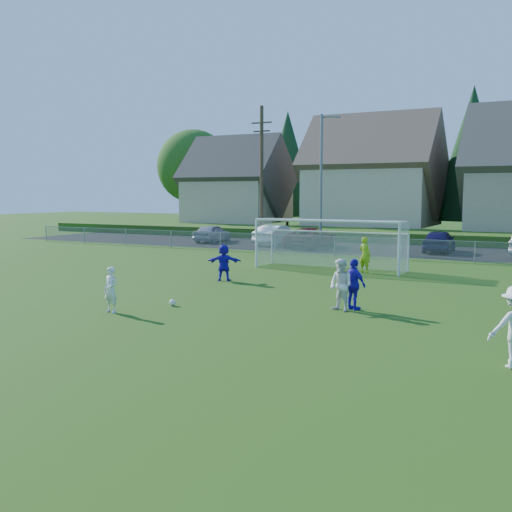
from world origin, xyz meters
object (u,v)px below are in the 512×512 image
at_px(car_a, 212,233).
at_px(player_white_a, 111,290).
at_px(soccer_ball, 172,303).
at_px(car_c, 311,238).
at_px(player_blue_b, 224,262).
at_px(car_e, 439,241).
at_px(goalkeeper, 365,255).
at_px(player_blue_a, 354,284).
at_px(car_b, 277,235).
at_px(soccer_goal, 331,236).
at_px(player_white_b, 341,285).

bearing_deg(car_a, player_white_a, 111.09).
height_order(soccer_ball, car_c, car_c).
relative_size(soccer_ball, player_white_a, 0.15).
distance_m(player_blue_b, car_e, 18.05).
bearing_deg(goalkeeper, car_e, -76.90).
bearing_deg(car_a, car_c, 169.72).
distance_m(player_blue_a, car_a, 27.84).
relative_size(car_b, soccer_goal, 0.60).
height_order(player_blue_b, car_c, player_blue_b).
bearing_deg(player_blue_a, player_white_b, 79.52).
distance_m(player_white_b, car_b, 24.54).
bearing_deg(player_white_b, player_blue_a, 77.60).
xyz_separation_m(player_white_a, goalkeeper, (4.20, 13.00, 0.13)).
bearing_deg(player_blue_b, car_c, -104.29).
xyz_separation_m(goalkeeper, car_e, (1.22, 11.71, -0.13)).
height_order(player_white_a, player_blue_b, player_blue_b).
distance_m(player_blue_a, car_e, 20.76).
bearing_deg(player_blue_a, goalkeeper, -47.62).
xyz_separation_m(soccer_ball, car_e, (4.37, 22.89, 0.61)).
relative_size(player_blue_a, car_b, 0.37).
distance_m(car_e, soccer_goal, 11.63).
height_order(player_blue_a, goalkeeper, goalkeeper).
xyz_separation_m(player_blue_a, soccer_goal, (-4.36, 9.56, 0.80)).
distance_m(goalkeeper, car_e, 11.78).
distance_m(player_white_b, car_c, 22.45).
relative_size(player_white_b, car_c, 0.33).
xyz_separation_m(player_white_a, car_e, (5.43, 24.71, -0.01)).
distance_m(car_a, car_c, 8.70).
xyz_separation_m(car_b, soccer_goal, (8.39, -11.19, 0.89)).
height_order(soccer_ball, goalkeeper, goalkeeper).
xyz_separation_m(player_blue_a, goalkeeper, (-2.46, 9.01, 0.02)).
bearing_deg(soccer_goal, car_b, 126.86).
xyz_separation_m(soccer_ball, car_b, (-7.15, 22.92, 0.62)).
bearing_deg(goalkeeper, player_white_b, 121.98).
xyz_separation_m(player_white_b, car_e, (-0.94, 21.11, -0.12)).
distance_m(player_blue_b, car_a, 20.67).
bearing_deg(player_white_b, car_b, 145.69).
height_order(player_white_a, player_blue_a, player_blue_a).
distance_m(player_white_b, goalkeeper, 9.65).
xyz_separation_m(player_white_b, car_a, (-18.06, 21.32, -0.15)).
distance_m(player_white_a, soccer_goal, 13.77).
relative_size(goalkeeper, car_e, 0.40).
distance_m(soccer_ball, car_c, 22.54).
distance_m(player_white_a, player_white_b, 7.31).
bearing_deg(goalkeeper, car_b, -29.69).
bearing_deg(player_white_a, car_a, 119.51).
xyz_separation_m(player_blue_a, player_blue_b, (-7.04, 3.63, -0.04)).
bearing_deg(car_b, player_white_a, 107.53).
xyz_separation_m(soccer_ball, car_a, (-12.76, 23.10, 0.58)).
distance_m(car_a, soccer_goal, 18.06).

